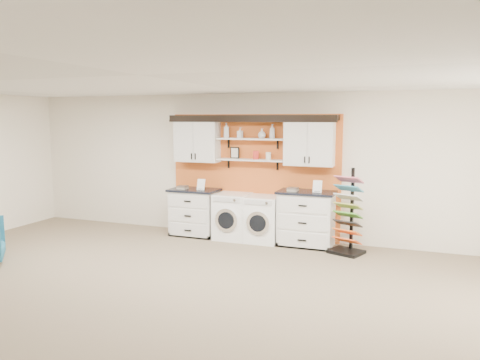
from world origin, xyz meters
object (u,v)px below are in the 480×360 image
at_px(dryer, 263,219).
at_px(washer, 233,216).
at_px(base_cabinet_right, 306,218).
at_px(sample_rack, 348,225).
at_px(base_cabinet_left, 195,212).

bearing_deg(dryer, washer, -180.00).
bearing_deg(base_cabinet_right, washer, -179.87).
relative_size(base_cabinet_right, sample_rack, 0.70).
bearing_deg(base_cabinet_right, dryer, -179.77).
bearing_deg(washer, base_cabinet_left, 179.76).
xyz_separation_m(base_cabinet_right, dryer, (-0.82, -0.00, -0.07)).
relative_size(base_cabinet_left, dryer, 1.09).
relative_size(base_cabinet_left, washer, 1.08).
height_order(washer, dryer, washer).
bearing_deg(sample_rack, base_cabinet_left, -164.12).
bearing_deg(dryer, sample_rack, -8.30).
bearing_deg(base_cabinet_left, sample_rack, -4.45).
xyz_separation_m(base_cabinet_left, dryer, (1.44, -0.00, -0.03)).
height_order(washer, sample_rack, sample_rack).
xyz_separation_m(washer, sample_rack, (2.22, -0.23, 0.05)).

